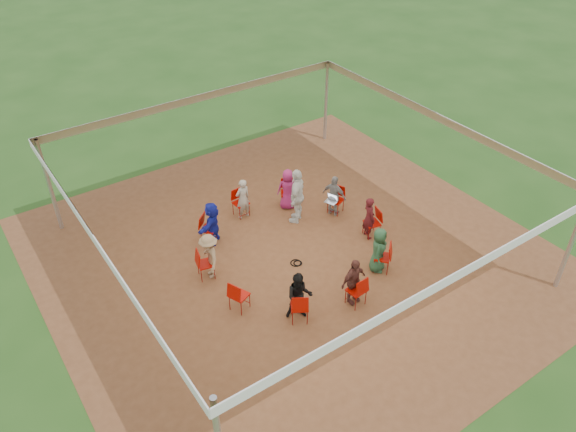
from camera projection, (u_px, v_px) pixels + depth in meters
ground at (293, 255)px, 15.89m from camera, size 80.00×80.00×0.00m
dirt_patch at (293, 255)px, 15.89m from camera, size 13.00×13.00×0.00m
tent at (293, 184)px, 14.50m from camera, size 10.33×10.33×3.00m
chair_0 at (336, 200)px, 17.33m from camera, size 0.57×0.56×0.90m
chair_1 at (288, 193)px, 17.64m from camera, size 0.59×0.59×0.90m
chair_2 at (241, 203)px, 17.19m from camera, size 0.45×0.47×0.90m
chair_3 at (209, 229)px, 16.14m from camera, size 0.61×0.61×0.90m
chair_4 at (206, 264)px, 14.89m from camera, size 0.52×0.51×0.90m
chair_5 at (239, 295)px, 13.93m from camera, size 0.57×0.56×0.90m
chair_6 at (299, 306)px, 13.61m from camera, size 0.59×0.59×0.90m
chair_7 at (356, 290)px, 14.06m from camera, size 0.45×0.47×0.90m
chair_8 at (382, 257)px, 15.12m from camera, size 0.61×0.61×0.90m
chair_9 at (372, 223)px, 16.36m from camera, size 0.52×0.51×0.90m
person_seated_0 at (334, 196)px, 17.11m from camera, size 0.68×0.88×1.34m
person_seated_1 at (288, 189)px, 17.41m from camera, size 0.75×0.66×1.34m
person_seated_2 at (243, 199)px, 16.98m from camera, size 0.51×0.36×1.34m
person_seated_3 at (212, 223)px, 15.98m from camera, size 1.25×1.17×1.34m
person_seated_4 at (209, 256)px, 14.79m from camera, size 0.62×0.94×1.34m
person_seated_5 at (299, 296)px, 13.57m from camera, size 0.75×0.66×1.34m
person_seated_6 at (353, 281)px, 14.01m from camera, size 0.82×0.47×1.34m
person_seated_7 at (379, 250)px, 15.01m from camera, size 0.74×0.71×1.34m
person_seated_8 at (369, 218)px, 16.19m from camera, size 0.43×0.55×1.34m
standing_person at (297, 196)px, 16.72m from camera, size 1.15×1.07×1.78m
cable_coil at (297, 263)px, 15.57m from camera, size 0.39×0.39×0.03m
laptop at (332, 199)px, 17.02m from camera, size 0.39×0.43×0.24m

